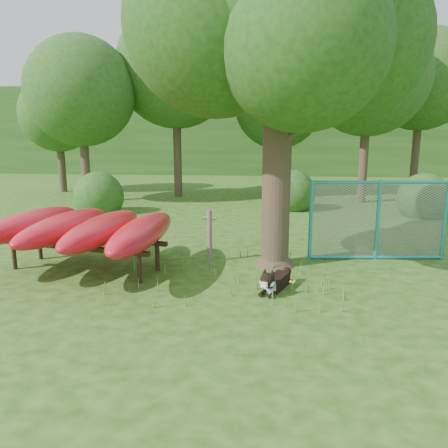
# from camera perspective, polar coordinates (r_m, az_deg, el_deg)

# --- Properties ---
(ground) EXTENTS (80.00, 80.00, 0.00)m
(ground) POSITION_cam_1_polar(r_m,az_deg,el_deg) (8.22, -2.25, -8.53)
(ground) COLOR #214A0E
(ground) RESTS_ON ground
(oak_tree) EXTENTS (6.13, 5.38, 7.58)m
(oak_tree) POSITION_cam_1_polar(r_m,az_deg,el_deg) (9.60, 7.09, 24.98)
(oak_tree) COLOR #3C2C20
(oak_tree) RESTS_ON ground
(wooden_post) EXTENTS (0.32, 0.12, 1.18)m
(wooden_post) POSITION_cam_1_polar(r_m,az_deg,el_deg) (9.79, -1.90, -1.37)
(wooden_post) COLOR #63584A
(wooden_post) RESTS_ON ground
(kayak_rack) EXTENTS (3.74, 4.01, 1.19)m
(kayak_rack) POSITION_cam_1_polar(r_m,az_deg,el_deg) (9.57, -17.89, -0.52)
(kayak_rack) COLOR black
(kayak_rack) RESTS_ON ground
(husky_dog) EXTENTS (0.62, 1.07, 0.51)m
(husky_dog) POSITION_cam_1_polar(r_m,az_deg,el_deg) (8.14, 6.55, -7.47)
(husky_dog) COLOR black
(husky_dog) RESTS_ON ground
(fence_section) EXTENTS (3.11, 0.38, 3.04)m
(fence_section) POSITION_cam_1_polar(r_m,az_deg,el_deg) (10.47, 19.44, 0.43)
(fence_section) COLOR teal
(fence_section) RESTS_ON ground
(wildflower_clump) EXTENTS (0.11, 0.11, 0.25)m
(wildflower_clump) POSITION_cam_1_polar(r_m,az_deg,el_deg) (8.06, 8.90, -7.59)
(wildflower_clump) COLOR #568F2E
(wildflower_clump) RESTS_ON ground
(bg_tree_a) EXTENTS (4.40, 4.40, 6.70)m
(bg_tree_a) POSITION_cam_1_polar(r_m,az_deg,el_deg) (19.26, -18.21, 16.10)
(bg_tree_a) COLOR #3C2C20
(bg_tree_a) RESTS_ON ground
(bg_tree_b) EXTENTS (5.20, 5.20, 8.22)m
(bg_tree_b) POSITION_cam_1_polar(r_m,az_deg,el_deg) (20.24, -6.33, 19.57)
(bg_tree_b) COLOR #3C2C20
(bg_tree_b) RESTS_ON ground
(bg_tree_c) EXTENTS (4.00, 4.00, 6.12)m
(bg_tree_c) POSITION_cam_1_polar(r_m,az_deg,el_deg) (20.67, 7.13, 15.20)
(bg_tree_c) COLOR #3C2C20
(bg_tree_c) RESTS_ON ground
(bg_tree_d) EXTENTS (4.80, 4.80, 7.50)m
(bg_tree_d) POSITION_cam_1_polar(r_m,az_deg,el_deg) (19.17, 18.40, 17.92)
(bg_tree_d) COLOR #3C2C20
(bg_tree_d) RESTS_ON ground
(bg_tree_e) EXTENTS (4.60, 4.60, 7.55)m
(bg_tree_e) POSITION_cam_1_polar(r_m,az_deg,el_deg) (22.83, 24.43, 16.78)
(bg_tree_e) COLOR #3C2C20
(bg_tree_e) RESTS_ON ground
(bg_tree_f) EXTENTS (3.60, 3.60, 5.55)m
(bg_tree_f) POSITION_cam_1_polar(r_m,az_deg,el_deg) (22.98, -20.88, 13.25)
(bg_tree_f) COLOR #3C2C20
(bg_tree_f) RESTS_ON ground
(shrub_left) EXTENTS (1.80, 1.80, 1.80)m
(shrub_left) POSITION_cam_1_polar(r_m,az_deg,el_deg) (16.56, -15.93, 1.43)
(shrub_left) COLOR #214C18
(shrub_left) RESTS_ON ground
(shrub_right) EXTENTS (1.80, 1.80, 1.80)m
(shrub_right) POSITION_cam_1_polar(r_m,az_deg,el_deg) (16.79, 24.46, 0.95)
(shrub_right) COLOR #214C18
(shrub_right) RESTS_ON ground
(shrub_mid) EXTENTS (1.80, 1.80, 1.80)m
(shrub_mid) POSITION_cam_1_polar(r_m,az_deg,el_deg) (16.90, 8.76, 1.95)
(shrub_mid) COLOR #214C18
(shrub_mid) RESTS_ON ground
(wooded_hillside) EXTENTS (80.00, 12.00, 6.00)m
(wooded_hillside) POSITION_cam_1_polar(r_m,az_deg,el_deg) (35.65, 4.09, 12.02)
(wooded_hillside) COLOR #214C18
(wooded_hillside) RESTS_ON ground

